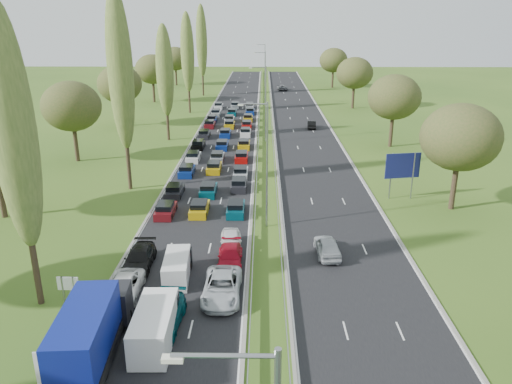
{
  "coord_description": "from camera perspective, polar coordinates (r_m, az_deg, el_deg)",
  "views": [
    {
      "loc": [
        4.14,
        -1.42,
        19.03
      ],
      "look_at": [
        3.39,
        48.72,
        1.5
      ],
      "focal_mm": 35.0,
      "sensor_mm": 36.0,
      "label": 1
    }
  ],
  "objects": [
    {
      "name": "near_car_12",
      "position": [
        43.36,
        -2.87,
        -5.63
      ],
      "size": [
        2.16,
        4.66,
        1.55
      ],
      "primitive_type": "imported",
      "rotation": [
        0.0,
        0.0,
        0.07
      ],
      "color": "white",
      "rests_on": "near_carriageway"
    },
    {
      "name": "far_car_1",
      "position": [
        92.14,
        6.37,
        7.68
      ],
      "size": [
        1.69,
        4.25,
        1.38
      ],
      "primitive_type": "imported",
      "rotation": [
        0.0,
        0.0,
        3.09
      ],
      "color": "black",
      "rests_on": "far_carriageway"
    },
    {
      "name": "near_car_7",
      "position": [
        33.77,
        -10.4,
        -13.79
      ],
      "size": [
        2.45,
        5.39,
        1.53
      ],
      "primitive_type": "imported",
      "rotation": [
        0.0,
        0.0,
        -0.06
      ],
      "color": "#05444C",
      "rests_on": "near_carriageway"
    },
    {
      "name": "direction_sign",
      "position": [
        56.84,
        16.42,
        2.68
      ],
      "size": [
        3.95,
        0.83,
        5.2
      ],
      "color": "gray",
      "rests_on": "ground"
    },
    {
      "name": "near_car_11",
      "position": [
        40.89,
        -2.98,
        -7.36
      ],
      "size": [
        2.06,
        4.88,
        1.41
      ],
      "primitive_type": "imported",
      "rotation": [
        0.0,
        0.0,
        0.02
      ],
      "color": "#A2091C",
      "rests_on": "near_carriageway"
    },
    {
      "name": "near_car_2",
      "position": [
        37.72,
        -14.92,
        -10.47
      ],
      "size": [
        2.5,
        5.19,
        1.43
      ],
      "primitive_type": "imported",
      "rotation": [
        0.0,
        0.0,
        0.03
      ],
      "color": "white",
      "rests_on": "near_carriageway"
    },
    {
      "name": "far_carriageway",
      "position": [
        86.35,
        5.6,
        6.44
      ],
      "size": [
        10.5,
        215.0,
        0.04
      ],
      "primitive_type": "cube",
      "color": "black",
      "rests_on": "ground"
    },
    {
      "name": "near_car_10",
      "position": [
        36.42,
        -3.91,
        -10.77
      ],
      "size": [
        2.7,
        5.81,
        1.61
      ],
      "primitive_type": "imported",
      "rotation": [
        0.0,
        0.0,
        -0.0
      ],
      "color": "#B8BEC3",
      "rests_on": "near_carriageway"
    },
    {
      "name": "poplar_row",
      "position": [
        71.64,
        -12.1,
        13.54
      ],
      "size": [
        2.8,
        127.8,
        22.44
      ],
      "color": "#2D2116",
      "rests_on": "ground"
    },
    {
      "name": "info_sign",
      "position": [
        37.66,
        -20.66,
        -10.06
      ],
      "size": [
        1.5,
        0.16,
        2.1
      ],
      "color": "gray",
      "rests_on": "ground"
    },
    {
      "name": "woodland_right",
      "position": [
        71.83,
        17.13,
        9.34
      ],
      "size": [
        8.0,
        153.0,
        11.1
      ],
      "color": "#2D2116",
      "rests_on": "ground"
    },
    {
      "name": "near_car_3",
      "position": [
        41.42,
        -13.21,
        -7.42
      ],
      "size": [
        2.24,
        5.33,
        1.54
      ],
      "primitive_type": "imported",
      "rotation": [
        0.0,
        0.0,
        0.02
      ],
      "color": "black",
      "rests_on": "near_carriageway"
    },
    {
      "name": "white_van_front",
      "position": [
        32.4,
        -11.43,
        -14.61
      ],
      "size": [
        2.24,
        5.7,
        2.29
      ],
      "rotation": [
        0.0,
        0.0,
        0.02
      ],
      "color": "white",
      "rests_on": "near_carriageway"
    },
    {
      "name": "far_car_0",
      "position": [
        42.75,
        8.16,
        -6.16
      ],
      "size": [
        2.12,
        4.76,
        1.59
      ],
      "primitive_type": "imported",
      "rotation": [
        0.0,
        0.0,
        3.19
      ],
      "color": "#B0B4BA",
      "rests_on": "far_carriageway"
    },
    {
      "name": "traffic_queue_fill",
      "position": [
        81.19,
        -3.71,
        5.99
      ],
      "size": [
        8.97,
        68.23,
        0.8
      ],
      "color": "#590F14",
      "rests_on": "ground"
    },
    {
      "name": "blue_lorry",
      "position": [
        31.36,
        -18.28,
        -14.76
      ],
      "size": [
        2.52,
        9.08,
        3.83
      ],
      "rotation": [
        0.0,
        0.0,
        0.07
      ],
      "color": "black",
      "rests_on": "near_carriageway"
    },
    {
      "name": "woodland_left",
      "position": [
        70.1,
        -21.3,
        8.66
      ],
      "size": [
        8.0,
        166.0,
        11.1
      ],
      "color": "#2D2116",
      "rests_on": "ground"
    },
    {
      "name": "ground",
      "position": [
        83.62,
        1.09,
        6.11
      ],
      "size": [
        260.0,
        260.0,
        0.0
      ],
      "primitive_type": "plane",
      "color": "#34561B",
      "rests_on": "ground"
    },
    {
      "name": "near_carriageway",
      "position": [
        86.29,
        -3.43,
        6.49
      ],
      "size": [
        10.5,
        215.0,
        0.04
      ],
      "primitive_type": "cube",
      "color": "black",
      "rests_on": "ground"
    },
    {
      "name": "lamp_columns",
      "position": [
        80.49,
        1.12,
        9.95
      ],
      "size": [
        0.18,
        140.18,
        12.0
      ],
      "color": "gray",
      "rests_on": "ground"
    },
    {
      "name": "white_van_rear",
      "position": [
        39.23,
        -8.98,
        -8.42
      ],
      "size": [
        1.83,
        4.67,
        1.88
      ],
      "rotation": [
        0.0,
        0.0,
        0.07
      ],
      "color": "silver",
      "rests_on": "near_carriageway"
    },
    {
      "name": "far_car_2",
      "position": [
        142.08,
        3.0,
        11.86
      ],
      "size": [
        2.79,
        5.51,
        1.49
      ],
      "primitive_type": "imported",
      "rotation": [
        0.0,
        0.0,
        3.2
      ],
      "color": "slate",
      "rests_on": "far_carriageway"
    },
    {
      "name": "central_reservation",
      "position": [
        85.94,
        1.09,
        6.85
      ],
      "size": [
        2.36,
        215.0,
        0.32
      ],
      "color": "gray",
      "rests_on": "ground"
    }
  ]
}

